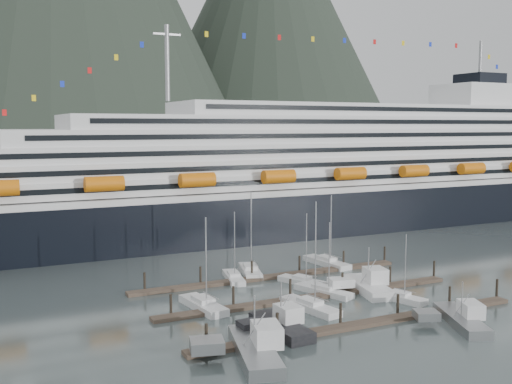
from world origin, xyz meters
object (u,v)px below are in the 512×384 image
sailboat_f (250,272)px  cruise_ship (326,179)px  sailboat_b (310,307)px  trawler_c (460,318)px  sailboat_d (324,291)px  sailboat_h (400,298)px  sailboat_a (203,306)px  trawler_a (253,348)px  sailboat_e (234,278)px  trawler_b (280,325)px  sailboat_g (327,263)px  sailboat_c (302,281)px  trawler_e (367,285)px

sailboat_f → cruise_ship: bearing=-30.1°
sailboat_b → trawler_c: (14.06, -13.44, 0.38)m
sailboat_d → sailboat_h: size_ratio=1.12×
sailboat_a → cruise_ship: bearing=-52.5°
sailboat_h → trawler_a: size_ratio=0.72×
cruise_ship → trawler_c: (-23.99, -69.89, -11.23)m
sailboat_e → trawler_c: bearing=-139.3°
trawler_b → sailboat_g: bearing=-43.9°
sailboat_h → sailboat_d: bearing=27.8°
sailboat_b → sailboat_c: (5.81, 12.21, -0.04)m
sailboat_e → sailboat_g: (19.40, 2.45, 0.02)m
sailboat_h → trawler_b: (-21.79, -4.27, 0.49)m
sailboat_d → trawler_e: bearing=-124.8°
cruise_ship → sailboat_h: size_ratio=20.62×
sailboat_c → sailboat_g: 14.05m
sailboat_a → sailboat_g: (29.32, 14.69, -0.01)m
sailboat_h → sailboat_f: bearing=10.1°
trawler_a → trawler_c: bearing=-79.1°
sailboat_c → trawler_b: (-13.68, -18.29, 0.49)m
sailboat_d → sailboat_f: size_ratio=0.77×
sailboat_a → trawler_a: bearing=169.6°
sailboat_g → sailboat_b: bearing=135.8°
sailboat_b → trawler_a: (-14.15, -11.63, 0.51)m
sailboat_g → trawler_a: sailboat_g is taller
trawler_b → sailboat_f: bearing=-20.6°
trawler_c → trawler_e: size_ratio=1.01×
sailboat_f → sailboat_g: sailboat_f is taller
sailboat_b → trawler_e: (12.56, 4.12, 0.51)m
sailboat_e → trawler_e: 21.61m
cruise_ship → sailboat_a: (-51.03, -49.64, -11.61)m
sailboat_d → sailboat_f: (-4.76, 15.67, 0.05)m
cruise_ship → sailboat_c: size_ratio=17.82×
cruise_ship → sailboat_g: 42.75m
sailboat_c → trawler_b: size_ratio=1.11×
sailboat_d → sailboat_a: bearing=66.4°
trawler_b → trawler_e: bearing=-66.0°
cruise_ship → sailboat_g: bearing=-121.8°
sailboat_a → sailboat_b: 14.65m
sailboat_c → trawler_b: bearing=119.0°
sailboat_b → sailboat_d: size_ratio=1.37×
sailboat_b → sailboat_e: 19.29m
trawler_c → sailboat_b: bearing=68.3°
sailboat_b → trawler_b: 9.96m
sailboat_c → sailboat_f: size_ratio=0.80×
sailboat_e → cruise_ship: bearing=-34.8°
sailboat_b → trawler_e: bearing=-83.3°
sailboat_g → trawler_e: sailboat_g is taller
sailboat_e → sailboat_c: bearing=-114.8°
sailboat_h → trawler_e: bearing=-5.9°
sailboat_g → cruise_ship: bearing=-38.8°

